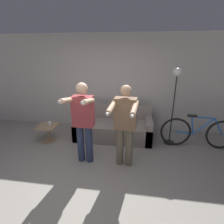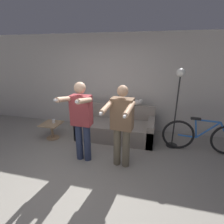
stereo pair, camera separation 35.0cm
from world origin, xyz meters
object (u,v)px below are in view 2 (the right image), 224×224
(cat, at_px, (135,102))
(side_table, at_px, (52,127))
(floor_lamp, at_px, (178,93))
(bicycle, at_px, (202,137))
(couch, at_px, (116,127))
(person_right, at_px, (122,123))
(cup, at_px, (54,121))
(person_left, at_px, (81,118))

(cat, relative_size, side_table, 1.08)
(floor_lamp, bearing_deg, bicycle, -9.26)
(couch, distance_m, person_right, 1.38)
(cat, bearing_deg, bicycle, -19.55)
(person_right, distance_m, cup, 2.08)
(couch, height_order, bicycle, couch)
(person_right, height_order, side_table, person_right)
(couch, xyz_separation_m, floor_lamp, (1.40, -0.13, 1.03))
(couch, distance_m, floor_lamp, 1.74)
(floor_lamp, height_order, side_table, floor_lamp)
(floor_lamp, bearing_deg, person_right, -134.81)
(couch, distance_m, side_table, 1.65)
(couch, distance_m, bicycle, 2.02)
(person_left, height_order, cup, person_left)
(cat, distance_m, side_table, 2.24)
(person_right, bearing_deg, person_left, -174.72)
(floor_lamp, xyz_separation_m, side_table, (-2.98, -0.34, -1.00))
(couch, distance_m, cup, 1.60)
(couch, xyz_separation_m, cup, (-1.53, -0.43, 0.20))
(person_left, distance_m, side_table, 1.49)
(person_right, bearing_deg, bicycle, 35.21)
(cat, relative_size, floor_lamp, 0.28)
(person_left, distance_m, cat, 1.72)
(person_left, distance_m, person_right, 0.79)
(person_right, xyz_separation_m, cat, (0.06, 1.50, -0.02))
(cat, relative_size, cup, 5.26)
(floor_lamp, height_order, bicycle, floor_lamp)
(cup, bearing_deg, floor_lamp, 5.92)
(person_left, height_order, side_table, person_left)
(person_left, relative_size, bicycle, 0.95)
(cup, bearing_deg, cat, 21.38)
(floor_lamp, relative_size, bicycle, 1.06)
(cup, relative_size, bicycle, 0.06)
(floor_lamp, relative_size, side_table, 3.89)
(couch, relative_size, floor_lamp, 1.06)
(couch, xyz_separation_m, person_left, (-0.42, -1.16, 0.67))
(cat, bearing_deg, person_right, -92.16)
(person_right, xyz_separation_m, side_table, (-1.95, 0.70, -0.61))
(side_table, height_order, bicycle, bicycle)
(person_right, relative_size, cup, 16.73)
(person_right, relative_size, cat, 3.18)
(cat, xyz_separation_m, bicycle, (1.58, -0.56, -0.52))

